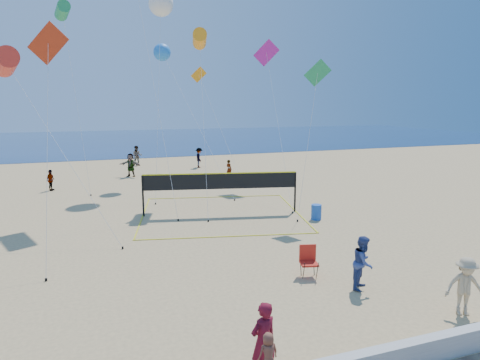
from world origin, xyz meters
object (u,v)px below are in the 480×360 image
object	(u,v)px
trash_barrel	(316,212)
camp_chair	(308,259)
volleyball_net	(221,186)
woman	(263,341)

from	to	relation	value
trash_barrel	camp_chair	bearing A→B (deg)	-121.92
trash_barrel	volleyball_net	world-z (taller)	volleyball_net
camp_chair	trash_barrel	bearing A→B (deg)	72.58
woman	camp_chair	world-z (taller)	woman
woman	trash_barrel	bearing A→B (deg)	-140.37
woman	camp_chair	xyz separation A→B (m)	(3.70, 4.72, -0.28)
woman	camp_chair	bearing A→B (deg)	-143.79
camp_chair	volleyball_net	world-z (taller)	volleyball_net
woman	trash_barrel	distance (m)	13.48
camp_chair	volleyball_net	distance (m)	9.21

